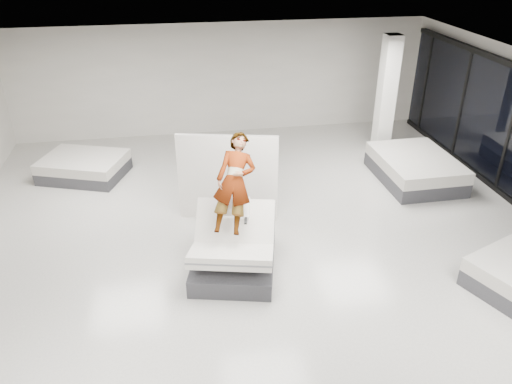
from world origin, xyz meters
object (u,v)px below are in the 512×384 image
(person, at_px, (235,199))
(remote, at_px, (246,221))
(hero_bed, at_px, (234,251))
(flat_bed_right_far, at_px, (415,168))
(divider_panel, at_px, (228,178))
(flat_bed_left_far, at_px, (84,167))
(column, at_px, (386,98))

(person, distance_m, remote, 0.47)
(hero_bed, height_order, flat_bed_right_far, hero_bed)
(divider_panel, relative_size, flat_bed_left_far, 0.90)
(remote, bearing_deg, hero_bed, 173.98)
(divider_panel, bearing_deg, flat_bed_left_far, 155.02)
(flat_bed_left_far, bearing_deg, person, -51.57)
(flat_bed_left_far, xyz_separation_m, column, (7.77, 0.04, 1.34))
(person, height_order, flat_bed_left_far, person)
(person, distance_m, flat_bed_right_far, 5.45)
(hero_bed, height_order, column, column)
(column, bearing_deg, hero_bed, -136.05)
(remote, distance_m, divider_panel, 1.89)
(divider_panel, distance_m, flat_bed_left_far, 4.24)
(person, relative_size, column, 0.57)
(remote, relative_size, divider_panel, 0.07)
(flat_bed_right_far, bearing_deg, flat_bed_left_far, 168.71)
(hero_bed, height_order, remote, hero_bed)
(person, xyz_separation_m, remote, (0.13, -0.39, -0.23))
(column, bearing_deg, flat_bed_left_far, -179.71)
(remote, xyz_separation_m, flat_bed_right_far, (4.63, 2.88, -0.72))
(hero_bed, xyz_separation_m, flat_bed_left_far, (-3.16, 4.40, -0.11))
(column, bearing_deg, divider_panel, -149.60)
(person, bearing_deg, divider_panel, 101.52)
(remote, distance_m, column, 6.33)
(person, distance_m, flat_bed_left_far, 5.31)
(person, distance_m, divider_panel, 1.53)
(person, height_order, remote, person)
(remote, height_order, flat_bed_right_far, remote)
(divider_panel, distance_m, column, 5.24)
(flat_bed_right_far, xyz_separation_m, flat_bed_left_far, (-8.00, 1.60, -0.05))
(divider_panel, height_order, flat_bed_right_far, divider_panel)
(flat_bed_right_far, bearing_deg, person, -152.42)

